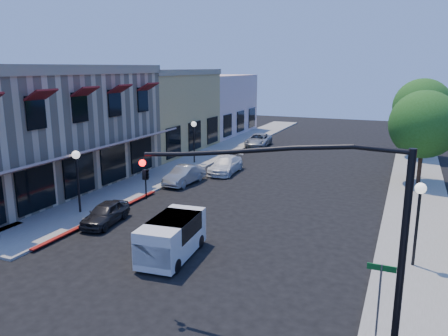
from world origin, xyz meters
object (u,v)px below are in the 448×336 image
at_px(parked_car_a, 105,213).
at_px(parked_car_c, 226,165).
at_px(street_name_sign, 380,290).
at_px(lamppost_left_far, 194,131).
at_px(lamppost_right_far, 417,141).
at_px(signal_mast_arm, 322,211).
at_px(street_tree_b, 422,107).
at_px(lamppost_left_near, 77,166).
at_px(parked_car_d, 258,140).
at_px(parked_car_b, 184,175).
at_px(lamppost_right_near, 419,203).
at_px(street_tree_a, 424,124).
at_px(white_van, 171,236).

height_order(parked_car_a, parked_car_c, parked_car_c).
xyz_separation_m(street_name_sign, parked_car_a, (-13.70, 5.07, -1.13)).
bearing_deg(lamppost_left_far, lamppost_right_far, 6.71).
height_order(signal_mast_arm, parked_car_a, signal_mast_arm).
relative_size(signal_mast_arm, lamppost_right_far, 2.24).
distance_m(street_tree_b, lamppost_left_near, 29.64).
height_order(street_tree_b, parked_car_d, street_tree_b).
bearing_deg(street_name_sign, lamppost_left_near, 160.07).
bearing_deg(lamppost_right_far, parked_car_a, -131.31).
bearing_deg(lamppost_left_far, parked_car_b, -69.29).
bearing_deg(lamppost_right_near, parked_car_a, -177.17).
bearing_deg(parked_car_b, street_name_sign, -41.31).
relative_size(parked_car_b, parked_car_c, 0.88).
height_order(street_tree_a, lamppost_right_far, street_tree_a).
distance_m(lamppost_right_far, white_van, 21.28).
height_order(street_tree_a, parked_car_a, street_tree_a).
distance_m(lamppost_right_near, white_van, 10.10).
xyz_separation_m(street_tree_b, lamppost_left_near, (-17.30, -24.00, -1.81)).
bearing_deg(parked_car_c, lamppost_right_near, -44.78).
bearing_deg(lamppost_left_far, lamppost_left_near, -90.00).
distance_m(street_tree_b, signal_mast_arm, 30.65).
xyz_separation_m(street_tree_b, parked_car_c, (-13.60, -12.00, -3.92)).
relative_size(signal_mast_arm, street_name_sign, 3.20).
height_order(street_name_sign, parked_car_d, street_name_sign).
relative_size(lamppost_right_far, parked_car_c, 0.83).
height_order(lamppost_left_near, white_van, lamppost_left_near).
bearing_deg(lamppost_left_far, parked_car_c, -28.39).
height_order(white_van, parked_car_c, white_van).
bearing_deg(parked_car_a, lamppost_right_near, -4.61).
bearing_deg(street_name_sign, signal_mast_arm, -156.80).
bearing_deg(street_name_sign, lamppost_right_near, 80.22).
bearing_deg(street_tree_a, parked_car_a, -135.53).
xyz_separation_m(white_van, parked_car_a, (-5.20, 2.23, -0.42)).
height_order(lamppost_right_far, white_van, lamppost_right_far).
bearing_deg(white_van, parked_car_c, 104.27).
xyz_separation_m(lamppost_right_near, parked_car_c, (-13.30, 12.00, -2.11)).
bearing_deg(lamppost_right_far, parked_car_b, -151.19).
bearing_deg(parked_car_d, parked_car_a, -95.51).
distance_m(street_name_sign, white_van, 8.99).
distance_m(lamppost_left_near, lamppost_right_near, 17.00).
relative_size(street_name_sign, lamppost_right_far, 0.70).
relative_size(lamppost_left_near, parked_car_d, 0.77).
distance_m(lamppost_right_near, parked_car_a, 14.88).
xyz_separation_m(lamppost_left_far, lamppost_right_far, (17.00, 2.00, 0.00)).
distance_m(street_tree_b, parked_car_a, 29.19).
height_order(street_name_sign, lamppost_right_far, lamppost_right_far).
distance_m(street_name_sign, lamppost_left_near, 17.05).
bearing_deg(signal_mast_arm, parked_car_b, 129.90).
bearing_deg(lamppost_right_far, lamppost_right_near, -90.00).
distance_m(street_name_sign, parked_car_d, 32.82).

